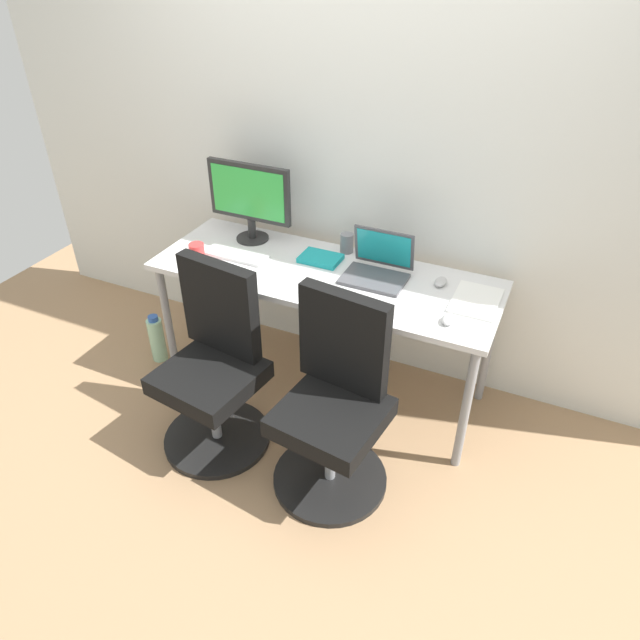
{
  "coord_description": "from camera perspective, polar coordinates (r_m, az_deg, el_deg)",
  "views": [
    {
      "loc": [
        1.05,
        -2.32,
        2.2
      ],
      "look_at": [
        0.0,
        -0.05,
        0.48
      ],
      "focal_mm": 32.53,
      "sensor_mm": 36.0,
      "label": 1
    }
  ],
  "objects": [
    {
      "name": "keyboard_by_monitor",
      "position": [
        3.11,
        -8.26,
        6.34
      ],
      "size": [
        0.34,
        0.12,
        0.02
      ],
      "primitive_type": "cube",
      "color": "silver",
      "rests_on": "desk"
    },
    {
      "name": "ground_plane",
      "position": [
        3.37,
        0.36,
        -6.34
      ],
      "size": [
        5.28,
        5.28,
        0.0
      ],
      "primitive_type": "plane",
      "color": "#9E7A56"
    },
    {
      "name": "mouse_by_monitor",
      "position": [
        2.62,
        12.52,
        0.08
      ],
      "size": [
        0.06,
        0.1,
        0.03
      ],
      "primitive_type": "ellipsoid",
      "color": "#B7B7B7",
      "rests_on": "desk"
    },
    {
      "name": "mouse_by_laptop",
      "position": [
        2.89,
        11.78,
        3.71
      ],
      "size": [
        0.06,
        0.1,
        0.03
      ],
      "primitive_type": "ellipsoid",
      "color": "#B7B7B7",
      "rests_on": "desk"
    },
    {
      "name": "back_wall",
      "position": [
        3.05,
        3.68,
        17.23
      ],
      "size": [
        4.4,
        0.04,
        2.6
      ],
      "primitive_type": "cube",
      "color": "silver",
      "rests_on": "ground"
    },
    {
      "name": "coffee_mug",
      "position": [
        3.09,
        -12.01,
        6.54
      ],
      "size": [
        0.08,
        0.08,
        0.09
      ],
      "primitive_type": "cylinder",
      "color": "red",
      "rests_on": "desk"
    },
    {
      "name": "paper_pile",
      "position": [
        2.8,
        15.09,
        1.87
      ],
      "size": [
        0.21,
        0.3,
        0.01
      ],
      "primitive_type": "cube",
      "color": "white",
      "rests_on": "desk"
    },
    {
      "name": "keyboard_by_laptop",
      "position": [
        2.65,
        3.89,
        1.27
      ],
      "size": [
        0.34,
        0.12,
        0.02
      ],
      "primitive_type": "cube",
      "color": "#B7B7B7",
      "rests_on": "desk"
    },
    {
      "name": "desktop_monitor",
      "position": [
        3.18,
        -6.95,
        11.93
      ],
      "size": [
        0.48,
        0.18,
        0.43
      ],
      "color": "#262626",
      "rests_on": "desk"
    },
    {
      "name": "open_laptop",
      "position": [
        2.89,
        5.73,
        5.29
      ],
      "size": [
        0.31,
        0.26,
        0.23
      ],
      "color": "#4C4C51",
      "rests_on": "desk"
    },
    {
      "name": "water_bottle_on_floor",
      "position": [
        3.6,
        -15.74,
        -1.8
      ],
      "size": [
        0.09,
        0.09,
        0.31
      ],
      "color": "#A5D8B2",
      "rests_on": "ground"
    },
    {
      "name": "desk",
      "position": [
        2.97,
        0.41,
        3.56
      ],
      "size": [
        1.77,
        0.63,
        0.74
      ],
      "color": "silver",
      "rests_on": "ground"
    },
    {
      "name": "office_chair_left",
      "position": [
        2.85,
        -10.31,
        -4.7
      ],
      "size": [
        0.54,
        0.54,
        0.94
      ],
      "color": "black",
      "rests_on": "ground"
    },
    {
      "name": "notebook",
      "position": [
        3.04,
        0.06,
        6.09
      ],
      "size": [
        0.21,
        0.15,
        0.03
      ],
      "primitive_type": "cube",
      "color": "teal",
      "rests_on": "desk"
    },
    {
      "name": "pen_cup",
      "position": [
        3.11,
        2.65,
        7.58
      ],
      "size": [
        0.07,
        0.07,
        0.1
      ],
      "primitive_type": "cylinder",
      "color": "slate",
      "rests_on": "desk"
    },
    {
      "name": "office_chair_right",
      "position": [
        2.61,
        1.47,
        -8.47
      ],
      "size": [
        0.54,
        0.54,
        0.94
      ],
      "color": "black",
      "rests_on": "ground"
    }
  ]
}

